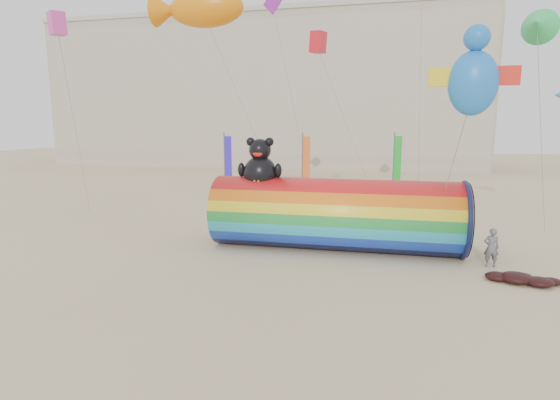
% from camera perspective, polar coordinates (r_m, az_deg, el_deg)
% --- Properties ---
extents(ground, '(160.00, 160.00, 0.00)m').
position_cam_1_polar(ground, '(19.01, -2.49, -7.84)').
color(ground, '#CCB58C').
rests_on(ground, ground).
extents(hotel_building, '(60.40, 15.40, 20.60)m').
position_cam_1_polar(hotel_building, '(65.78, -2.17, 13.71)').
color(hotel_building, '#B7AD99').
rests_on(hotel_building, ground).
extents(windsock_assembly, '(11.42, 3.48, 5.26)m').
position_cam_1_polar(windsock_assembly, '(20.42, 7.19, -1.62)').
color(windsock_assembly, red).
rests_on(windsock_assembly, ground).
extents(kite_handler, '(0.60, 0.40, 1.62)m').
position_cam_1_polar(kite_handler, '(19.90, 25.88, -5.61)').
color(kite_handler, '#5C5F64').
rests_on(kite_handler, ground).
extents(fabric_bundle, '(2.62, 1.35, 0.41)m').
position_cam_1_polar(fabric_bundle, '(18.57, 29.07, -8.98)').
color(fabric_bundle, '#320B09').
rests_on(fabric_bundle, ground).
extents(festival_banners, '(13.87, 3.28, 5.20)m').
position_cam_1_polar(festival_banners, '(34.83, 3.93, 4.60)').
color(festival_banners, '#59595E').
rests_on(festival_banners, ground).
extents(flying_kites, '(25.64, 14.82, 9.29)m').
position_cam_1_polar(flying_kites, '(22.49, 4.55, 21.27)').
color(flying_kites, blue).
rests_on(flying_kites, ground).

